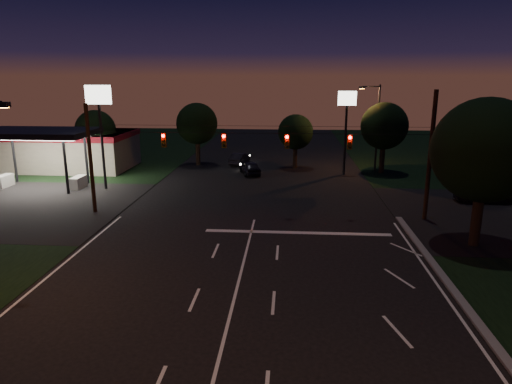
# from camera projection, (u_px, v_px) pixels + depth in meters

# --- Properties ---
(ground) EXTENTS (140.00, 140.00, 0.00)m
(ground) POSITION_uv_depth(u_px,v_px,m) (228.00, 324.00, 18.65)
(ground) COLOR black
(ground) RESTS_ON ground
(cross_street_left) EXTENTS (20.00, 16.00, 0.02)m
(cross_street_left) POSITION_uv_depth(u_px,v_px,m) (1.00, 206.00, 35.55)
(cross_street_left) COLOR black
(cross_street_left) RESTS_ON ground
(stop_bar) EXTENTS (12.00, 0.50, 0.01)m
(stop_bar) POSITION_uv_depth(u_px,v_px,m) (297.00, 233.00, 29.55)
(stop_bar) COLOR silver
(stop_bar) RESTS_ON ground
(utility_pole_right) EXTENTS (0.30, 0.30, 9.00)m
(utility_pole_right) POSITION_uv_depth(u_px,v_px,m) (424.00, 219.00, 32.28)
(utility_pole_right) COLOR black
(utility_pole_right) RESTS_ON ground
(utility_pole_left) EXTENTS (0.28, 0.28, 8.00)m
(utility_pole_left) POSITION_uv_depth(u_px,v_px,m) (95.00, 212.00, 34.01)
(utility_pole_left) COLOR black
(utility_pole_left) RESTS_ON ground
(signal_span) EXTENTS (24.00, 0.40, 1.56)m
(signal_span) POSITION_uv_depth(u_px,v_px,m) (255.00, 140.00, 31.75)
(signal_span) COLOR black
(signal_span) RESTS_ON ground
(gas_station) EXTENTS (14.20, 16.10, 5.25)m
(gas_station) POSITION_uv_depth(u_px,v_px,m) (64.00, 147.00, 49.00)
(gas_station) COLOR gray
(gas_station) RESTS_ON ground
(pole_sign_left_near) EXTENTS (2.20, 0.30, 9.10)m
(pole_sign_left_near) POSITION_uv_depth(u_px,v_px,m) (99.00, 110.00, 39.19)
(pole_sign_left_near) COLOR black
(pole_sign_left_near) RESTS_ON ground
(pole_sign_right) EXTENTS (1.80, 0.30, 8.40)m
(pole_sign_right) POSITION_uv_depth(u_px,v_px,m) (347.00, 113.00, 45.51)
(pole_sign_right) COLOR black
(pole_sign_right) RESTS_ON ground
(street_light_right_far) EXTENTS (2.20, 0.35, 9.00)m
(street_light_right_far) POSITION_uv_depth(u_px,v_px,m) (375.00, 122.00, 47.46)
(street_light_right_far) COLOR black
(street_light_right_far) RESTS_ON ground
(tree_right_near) EXTENTS (6.00, 6.00, 8.76)m
(tree_right_near) POSITION_uv_depth(u_px,v_px,m) (484.00, 151.00, 26.09)
(tree_right_near) COLOR black
(tree_right_near) RESTS_ON ground
(tree_far_a) EXTENTS (4.20, 4.20, 6.42)m
(tree_far_a) POSITION_uv_depth(u_px,v_px,m) (96.00, 131.00, 47.99)
(tree_far_a) COLOR black
(tree_far_a) RESTS_ON ground
(tree_far_b) EXTENTS (4.60, 4.60, 6.98)m
(tree_far_b) POSITION_uv_depth(u_px,v_px,m) (197.00, 124.00, 51.06)
(tree_far_b) COLOR black
(tree_far_b) RESTS_ON ground
(tree_far_c) EXTENTS (3.80, 3.80, 5.86)m
(tree_far_c) POSITION_uv_depth(u_px,v_px,m) (296.00, 132.00, 49.45)
(tree_far_c) COLOR black
(tree_far_c) RESTS_ON ground
(tree_far_d) EXTENTS (4.80, 4.80, 7.30)m
(tree_far_d) POSITION_uv_depth(u_px,v_px,m) (384.00, 126.00, 46.67)
(tree_far_d) COLOR black
(tree_far_d) RESTS_ON ground
(tree_far_e) EXTENTS (4.00, 4.00, 6.18)m
(tree_far_e) POSITION_uv_depth(u_px,v_px,m) (471.00, 137.00, 44.31)
(tree_far_e) COLOR black
(tree_far_e) RESTS_ON ground
(car_oncoming_a) EXTENTS (2.75, 4.33, 1.37)m
(car_oncoming_a) POSITION_uv_depth(u_px,v_px,m) (250.00, 168.00, 46.89)
(car_oncoming_a) COLOR black
(car_oncoming_a) RESTS_ON ground
(car_oncoming_b) EXTENTS (2.15, 4.20, 1.32)m
(car_oncoming_b) POSITION_uv_depth(u_px,v_px,m) (240.00, 159.00, 52.21)
(car_oncoming_b) COLOR black
(car_oncoming_b) RESTS_ON ground
(car_cross) EXTENTS (4.56, 1.87, 1.32)m
(car_cross) POSITION_uv_depth(u_px,v_px,m) (484.00, 194.00, 36.45)
(car_cross) COLOR black
(car_cross) RESTS_ON ground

